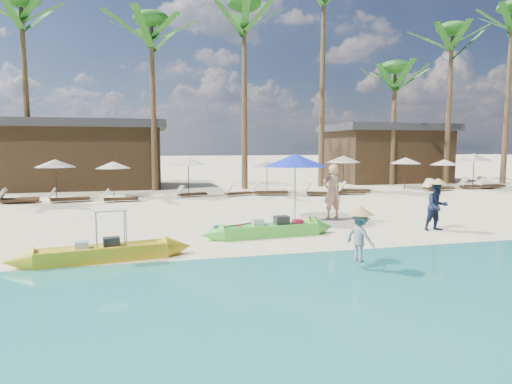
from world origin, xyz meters
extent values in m
plane|color=#FFEFBC|center=(0.00, 0.00, 0.00)|extent=(240.00, 240.00, 0.00)
cube|color=tan|center=(0.00, -5.00, 0.00)|extent=(240.00, 4.50, 0.01)
cube|color=green|center=(-0.24, -0.36, 0.17)|extent=(2.95, 0.85, 0.35)
cube|color=white|center=(-0.24, -0.36, 0.19)|extent=(2.53, 0.64, 0.16)
cube|color=#262628|center=(0.13, -0.33, 0.43)|extent=(0.44, 0.35, 0.32)
cube|color=silver|center=(-0.61, -0.34, 0.40)|extent=(0.34, 0.30, 0.26)
cube|color=#B61832|center=(0.64, -0.33, 0.37)|extent=(0.29, 0.25, 0.20)
cylinder|color=#B61832|center=(-1.16, -0.39, 0.31)|extent=(0.20, 0.20, 0.08)
cylinder|color=#262628|center=(-1.38, -0.50, 0.31)|extent=(0.18, 0.18, 0.07)
sphere|color=tan|center=(-1.66, -0.48, 0.35)|extent=(0.17, 0.17, 0.17)
cylinder|color=gold|center=(1.08, -0.18, 0.35)|extent=(0.13, 0.13, 0.17)
cylinder|color=gold|center=(1.27, -0.16, 0.35)|extent=(0.13, 0.13, 0.17)
cube|color=gold|center=(-4.70, -2.06, 0.17)|extent=(2.93, 1.03, 0.34)
cube|color=white|center=(-4.70, -2.06, 0.19)|extent=(2.51, 0.81, 0.16)
cube|color=#262628|center=(-4.52, -2.04, 0.40)|extent=(0.40, 0.34, 0.27)
cube|color=silver|center=(-5.15, -2.13, 0.39)|extent=(0.33, 0.30, 0.24)
cube|color=beige|center=(-4.52, -2.04, 1.18)|extent=(0.79, 0.60, 0.03)
imported|color=tan|center=(2.81, 2.10, 1.00)|extent=(0.82, 0.63, 2.00)
imported|color=#141C37|center=(5.09, -0.76, 0.77)|extent=(0.75, 0.59, 1.54)
imported|color=gray|center=(0.71, -4.11, 0.72)|extent=(0.65, 0.80, 1.07)
cylinder|color=#99999E|center=(1.37, 2.05, 1.16)|extent=(0.05, 0.05, 2.32)
cone|color=#152ACD|center=(1.37, 2.05, 2.16)|extent=(2.22, 2.22, 0.45)
cylinder|color=#322314|center=(-8.24, 10.93, 0.97)|extent=(0.05, 0.05, 1.95)
cone|color=beige|center=(-8.24, 10.93, 1.81)|extent=(1.95, 1.95, 0.39)
cube|color=#322314|center=(-9.58, 9.57, 0.14)|extent=(1.61, 0.52, 0.11)
cube|color=beige|center=(-10.29, 9.57, 0.42)|extent=(0.36, 0.52, 0.47)
cube|color=#322314|center=(-9.73, 10.09, 0.15)|extent=(1.75, 0.73, 0.12)
cube|color=beige|center=(-10.47, 10.01, 0.45)|extent=(0.44, 0.59, 0.50)
cylinder|color=#322314|center=(-5.51, 11.30, 0.91)|extent=(0.05, 0.05, 1.82)
cone|color=beige|center=(-5.51, 11.30, 1.69)|extent=(1.82, 1.82, 0.36)
cube|color=#322314|center=(-7.37, 9.52, 0.15)|extent=(1.83, 0.92, 0.12)
cube|color=beige|center=(-8.13, 9.36, 0.46)|extent=(0.50, 0.63, 0.51)
cube|color=#322314|center=(-5.01, 9.10, 0.14)|extent=(1.62, 0.68, 0.11)
cube|color=beige|center=(-5.71, 9.03, 0.42)|extent=(0.41, 0.55, 0.46)
cylinder|color=#322314|center=(-1.66, 10.60, 1.01)|extent=(0.05, 0.05, 2.03)
cone|color=beige|center=(-1.66, 10.60, 1.89)|extent=(2.03, 2.03, 0.41)
cube|color=#322314|center=(-1.48, 10.44, 0.14)|extent=(1.61, 0.91, 0.11)
cube|color=beige|center=(-2.13, 10.25, 0.41)|extent=(0.47, 0.57, 0.45)
cylinder|color=#322314|center=(2.84, 11.20, 0.89)|extent=(0.04, 0.04, 1.79)
cone|color=beige|center=(2.84, 11.20, 1.66)|extent=(1.79, 1.79, 0.36)
cube|color=#322314|center=(1.01, 10.26, 0.14)|extent=(1.65, 0.99, 0.11)
cube|color=beige|center=(0.36, 10.03, 0.42)|extent=(0.50, 0.59, 0.46)
cube|color=#322314|center=(2.74, 10.07, 0.16)|extent=(1.90, 0.94, 0.13)
cube|color=beige|center=(1.96, 10.23, 0.48)|extent=(0.52, 0.66, 0.53)
cylinder|color=#322314|center=(7.64, 11.38, 1.02)|extent=(0.05, 0.05, 2.04)
cone|color=beige|center=(7.64, 11.38, 1.90)|extent=(2.04, 2.04, 0.41)
cube|color=#322314|center=(5.35, 9.10, 0.15)|extent=(1.77, 1.08, 0.12)
cube|color=beige|center=(4.65, 9.35, 0.45)|extent=(0.54, 0.64, 0.49)
cube|color=#322314|center=(7.07, 9.25, 0.14)|extent=(1.61, 0.80, 0.11)
cube|color=beige|center=(6.40, 9.39, 0.41)|extent=(0.44, 0.56, 0.45)
cylinder|color=#322314|center=(11.84, 11.39, 0.96)|extent=(0.05, 0.05, 1.92)
cone|color=beige|center=(11.84, 11.39, 1.79)|extent=(1.92, 1.92, 0.38)
cube|color=#322314|center=(7.79, 10.07, 0.14)|extent=(1.72, 0.97, 0.12)
cube|color=beige|center=(7.10, 10.27, 0.43)|extent=(0.50, 0.61, 0.48)
cylinder|color=#322314|center=(14.62, 11.35, 0.89)|extent=(0.04, 0.04, 1.78)
cone|color=beige|center=(14.62, 11.35, 1.66)|extent=(1.78, 1.78, 0.36)
cube|color=#322314|center=(13.26, 9.99, 0.16)|extent=(1.87, 0.70, 0.13)
cube|color=beige|center=(12.45, 9.95, 0.49)|extent=(0.44, 0.62, 0.54)
cube|color=#322314|center=(16.27, 10.33, 0.17)|extent=(1.98, 1.10, 0.13)
cube|color=beige|center=(15.47, 10.56, 0.50)|extent=(0.57, 0.70, 0.55)
cylinder|color=#322314|center=(16.35, 10.79, 1.08)|extent=(0.05, 0.05, 2.15)
cone|color=beige|center=(16.35, 10.79, 2.00)|extent=(2.15, 2.15, 0.43)
cube|color=#322314|center=(17.38, 10.45, 0.17)|extent=(1.94, 0.75, 0.13)
cube|color=beige|center=(16.54, 10.38, 0.50)|extent=(0.47, 0.64, 0.56)
cone|color=brown|center=(-10.45, 15.08, 5.45)|extent=(0.40, 0.40, 10.89)
cone|color=brown|center=(-3.36, 14.27, 5.04)|extent=(0.40, 0.40, 10.08)
ellipsoid|color=#215F17|center=(-3.36, 14.27, 10.08)|extent=(2.08, 2.08, 0.88)
cone|color=brown|center=(2.15, 14.01, 5.63)|extent=(0.40, 0.40, 11.26)
ellipsoid|color=#215F17|center=(2.15, 14.01, 11.26)|extent=(2.08, 2.08, 0.88)
cone|color=brown|center=(7.45, 14.38, 6.58)|extent=(0.40, 0.40, 13.16)
cone|color=brown|center=(12.84, 14.52, 4.04)|extent=(0.40, 0.40, 8.07)
ellipsoid|color=#215F17|center=(12.84, 14.52, 8.07)|extent=(2.08, 2.08, 0.88)
cone|color=brown|center=(16.57, 13.68, 5.32)|extent=(0.40, 0.40, 10.64)
ellipsoid|color=#215F17|center=(16.57, 13.68, 10.64)|extent=(2.08, 2.08, 0.88)
cone|color=brown|center=(21.07, 13.33, 6.13)|extent=(0.40, 0.40, 12.26)
cube|color=#322314|center=(-8.00, 17.50, 1.90)|extent=(10.00, 6.00, 3.80)
cube|color=#2D2D33|center=(-8.00, 17.50, 4.05)|extent=(10.80, 6.60, 0.50)
cube|color=#322314|center=(14.00, 17.50, 1.90)|extent=(8.00, 6.00, 3.80)
cube|color=#2D2D33|center=(14.00, 17.50, 4.05)|extent=(8.80, 6.60, 0.50)
camera|label=1|loc=(-3.59, -12.27, 2.62)|focal=30.00mm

